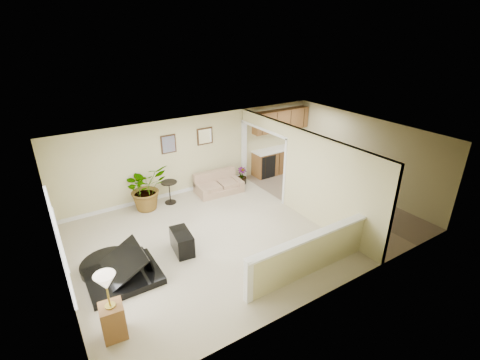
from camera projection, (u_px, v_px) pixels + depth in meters
floor at (247, 228)px, 9.53m from camera, size 9.00×9.00×0.00m
back_wall at (197, 154)px, 11.32m from camera, size 9.00×0.04×2.50m
front_wall at (333, 243)px, 6.70m from camera, size 9.00×0.04×2.50m
left_wall at (57, 239)px, 6.82m from camera, size 0.04×6.00×2.50m
right_wall at (364, 155)px, 11.21m from camera, size 0.04×6.00×2.50m
ceiling at (248, 141)px, 8.50m from camera, size 9.00×6.00×0.04m
kitchen_vinyl at (330, 199)px, 11.06m from camera, size 2.70×6.00×0.01m
interior_partition at (294, 170)px, 10.10m from camera, size 0.18×5.99×2.50m
pony_half_wall at (308, 254)px, 7.58m from camera, size 3.42×0.22×1.00m
left_window at (59, 243)px, 6.36m from camera, size 0.05×2.15×1.45m
wall_art_left at (169, 144)px, 10.63m from camera, size 0.48×0.04×0.58m
wall_mirror at (205, 136)px, 11.22m from camera, size 0.55×0.04×0.55m
kitchen_cabinets at (279, 150)px, 12.83m from camera, size 2.36×0.65×2.33m
piano at (116, 254)px, 7.45m from camera, size 1.80×1.86×1.43m
piano_bench at (182, 242)px, 8.45m from camera, size 0.50×0.84×0.53m
loveseat at (218, 183)px, 11.48m from camera, size 1.54×0.93×0.86m
accent_table at (169, 189)px, 10.69m from camera, size 0.49×0.49×0.72m
palm_plant at (146, 188)px, 10.29m from camera, size 1.48×1.37×1.37m
small_plant at (242, 177)px, 12.09m from camera, size 0.34×0.34×0.59m
lamp_stand at (111, 311)px, 6.01m from camera, size 0.44×0.44×1.35m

